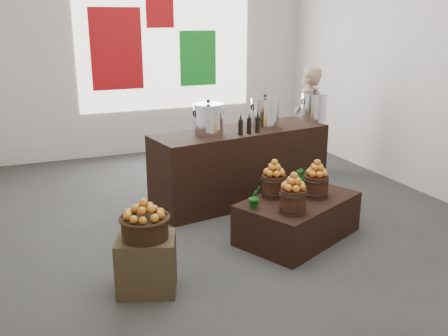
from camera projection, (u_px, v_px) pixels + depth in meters
name	position (u px, v px, depth m)	size (l,w,h in m)	color
ground	(225.00, 216.00, 6.36)	(7.00, 7.00, 0.00)	#343432
back_wall	(150.00, 42.00, 8.87)	(6.00, 0.04, 4.00)	beige
back_opening	(166.00, 42.00, 8.97)	(3.20, 0.02, 2.40)	white
deco_red_left	(116.00, 49.00, 8.66)	(0.90, 0.04, 1.40)	#9F0C0F
deco_green_right	(198.00, 58.00, 9.26)	(0.70, 0.04, 1.00)	#13801F
deco_red_upper	(160.00, 13.00, 8.78)	(0.50, 0.04, 0.50)	#9F0C0F
crate	(147.00, 264.00, 4.57)	(0.53, 0.43, 0.53)	brown
wicker_basket	(145.00, 228.00, 4.47)	(0.42, 0.42, 0.19)	black
apples_in_basket	(144.00, 209.00, 4.41)	(0.33, 0.33, 0.18)	#9B051A
display_table	(298.00, 218.00, 5.68)	(1.37, 0.84, 0.47)	black
apple_bucket_front_left	(293.00, 201.00, 5.18)	(0.27, 0.27, 0.25)	#381D0F
apples_in_bucket_front_left	(294.00, 181.00, 5.12)	(0.20, 0.20, 0.18)	#9B051A
apple_bucket_front_right	(316.00, 186.00, 5.64)	(0.27, 0.27, 0.25)	#381D0F
apples_in_bucket_front_right	(317.00, 168.00, 5.57)	(0.20, 0.20, 0.18)	#9B051A
apple_bucket_rear	(274.00, 186.00, 5.65)	(0.27, 0.27, 0.25)	#381D0F
apples_in_bucket_rear	(274.00, 168.00, 5.58)	(0.20, 0.20, 0.18)	#9B051A
herb_garnish_right	(303.00, 176.00, 5.99)	(0.24, 0.21, 0.27)	#125717
herb_garnish_left	(255.00, 197.00, 5.30)	(0.14, 0.11, 0.26)	#125717
counter	(240.00, 166.00, 6.78)	(2.43, 0.77, 0.99)	black
stock_pot_left	(208.00, 120.00, 6.34)	(0.38, 0.38, 0.38)	silver
stock_pot_center	(265.00, 113.00, 6.78)	(0.38, 0.38, 0.38)	silver
stock_pot_right	(314.00, 107.00, 7.22)	(0.38, 0.38, 0.38)	silver
oil_cruets	(251.00, 123.00, 6.40)	(0.26, 0.07, 0.28)	black
shopper	(307.00, 119.00, 8.12)	(0.61, 0.40, 1.68)	#96775C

